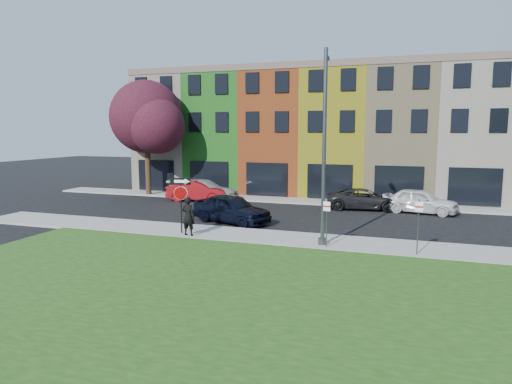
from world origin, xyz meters
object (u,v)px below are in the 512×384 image
(stop_sign, at_px, (181,194))
(man, at_px, (188,216))
(sedan_near, at_px, (231,209))
(street_lamp, at_px, (324,148))

(stop_sign, relative_size, man, 1.45)
(stop_sign, bearing_deg, sedan_near, 58.15)
(stop_sign, xyz_separation_m, street_lamp, (7.27, 0.16, 2.42))
(stop_sign, bearing_deg, street_lamp, -11.90)
(man, height_order, street_lamp, street_lamp)
(man, distance_m, street_lamp, 7.53)
(sedan_near, xyz_separation_m, street_lamp, (6.00, -3.58, 3.73))
(sedan_near, distance_m, street_lamp, 7.92)
(stop_sign, relative_size, sedan_near, 0.54)
(man, xyz_separation_m, sedan_near, (0.66, 4.13, -0.26))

